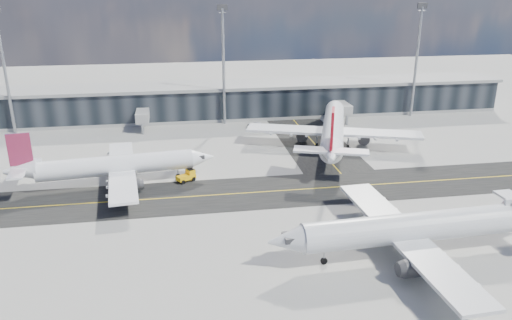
# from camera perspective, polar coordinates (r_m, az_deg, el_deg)

# --- Properties ---
(ground) EXTENTS (300.00, 300.00, 0.00)m
(ground) POSITION_cam_1_polar(r_m,az_deg,el_deg) (81.78, -0.14, -4.86)
(ground) COLOR gray
(ground) RESTS_ON ground
(taxiway_lanes) EXTENTS (180.00, 63.00, 0.03)m
(taxiway_lanes) POSITION_cam_1_polar(r_m,az_deg,el_deg) (92.11, 1.21, -1.93)
(taxiway_lanes) COLOR black
(taxiway_lanes) RESTS_ON ground
(terminal_concourse) EXTENTS (152.00, 19.80, 8.80)m
(terminal_concourse) POSITION_cam_1_polar(r_m,az_deg,el_deg) (132.28, -3.91, 6.68)
(terminal_concourse) COLOR black
(terminal_concourse) RESTS_ON ground
(floodlight_masts) EXTENTS (102.50, 0.70, 28.90)m
(floodlight_masts) POSITION_cam_1_polar(r_m,az_deg,el_deg) (123.31, -3.74, 11.16)
(floodlight_masts) COLOR gray
(floodlight_masts) RESTS_ON ground
(airliner_af) EXTENTS (35.72, 30.51, 10.57)m
(airliner_af) POSITION_cam_1_polar(r_m,az_deg,el_deg) (91.10, -16.00, -0.64)
(airliner_af) COLOR white
(airliner_af) RESTS_ON ground
(airliner_redtail) EXTENTS (37.24, 43.14, 13.11)m
(airliner_redtail) POSITION_cam_1_polar(r_m,az_deg,el_deg) (107.50, 8.80, 3.50)
(airliner_redtail) COLOR white
(airliner_redtail) RESTS_ON ground
(airliner_near) EXTENTS (39.53, 33.67, 11.72)m
(airliner_near) POSITION_cam_1_polar(r_m,az_deg,el_deg) (68.72, 17.81, -7.38)
(airliner_near) COLOR silver
(airliner_near) RESTS_ON ground
(baggage_tug) EXTENTS (3.73, 3.16, 2.13)m
(baggage_tug) POSITION_cam_1_polar(r_m,az_deg,el_deg) (90.66, -7.86, -1.77)
(baggage_tug) COLOR yellow
(baggage_tug) RESTS_ON ground
(service_van) EXTENTS (5.60, 6.72, 1.71)m
(service_van) POSITION_cam_1_polar(r_m,az_deg,el_deg) (120.93, 0.33, 3.87)
(service_van) COLOR white
(service_van) RESTS_ON ground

